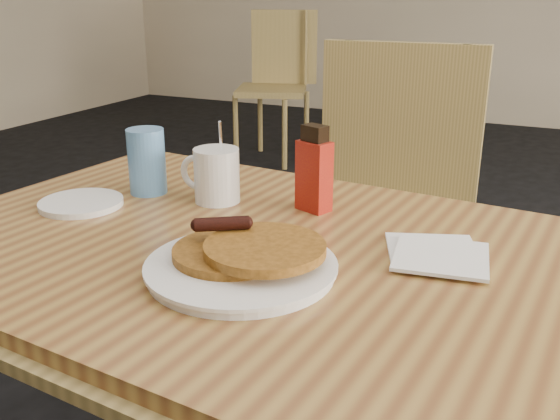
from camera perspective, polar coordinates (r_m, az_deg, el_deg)
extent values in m
cube|color=olive|center=(1.08, -2.10, -4.09)|extent=(1.30, 0.92, 0.04)
cube|color=#A68D4E|center=(1.08, -2.09, -4.82)|extent=(1.34, 0.97, 0.02)
cube|color=#A68D4E|center=(1.74, 8.53, -3.21)|extent=(0.48, 0.48, 0.04)
cube|color=#A68D4E|center=(1.85, 10.88, 7.00)|extent=(0.46, 0.06, 0.51)
cylinder|color=#A68D4E|center=(1.76, 0.29, -12.17)|extent=(0.04, 0.04, 0.47)
cylinder|color=#A68D4E|center=(1.98, 15.01, -9.02)|extent=(0.04, 0.04, 0.47)
cube|color=#A68D4E|center=(4.38, -0.78, 10.88)|extent=(0.59, 0.59, 0.04)
cube|color=#A68D4E|center=(4.53, 0.40, 14.67)|extent=(0.45, 0.20, 0.50)
cylinder|color=#A68D4E|center=(4.35, -4.07, 7.32)|extent=(0.04, 0.04, 0.47)
cylinder|color=#A68D4E|center=(4.51, 2.42, 7.82)|extent=(0.04, 0.04, 0.47)
cylinder|color=white|center=(0.96, -3.57, -5.37)|extent=(0.29, 0.29, 0.02)
cylinder|color=white|center=(0.96, -3.58, -4.99)|extent=(0.30, 0.30, 0.01)
cylinder|color=#A06221|center=(0.98, -4.48, -3.87)|extent=(0.18, 0.18, 0.01)
cylinder|color=#A06221|center=(0.95, -1.39, -3.52)|extent=(0.19, 0.19, 0.01)
cylinder|color=black|center=(1.00, -5.34, -1.26)|extent=(0.08, 0.07, 0.02)
cylinder|color=white|center=(1.27, -5.80, 3.17)|extent=(0.09, 0.09, 0.11)
torus|color=white|center=(1.30, -7.64, 3.42)|extent=(0.07, 0.01, 0.07)
cylinder|color=black|center=(1.26, -5.87, 5.18)|extent=(0.08, 0.08, 0.01)
cylinder|color=silver|center=(1.25, -5.34, 4.78)|extent=(0.03, 0.05, 0.16)
cube|color=maroon|center=(1.21, 3.13, 3.11)|extent=(0.07, 0.06, 0.14)
cube|color=black|center=(1.19, 3.21, 7.02)|extent=(0.05, 0.04, 0.03)
cube|color=white|center=(1.06, 13.82, -3.73)|extent=(0.19, 0.19, 0.01)
cube|color=white|center=(1.03, 14.51, -4.13)|extent=(0.17, 0.17, 0.01)
cylinder|color=#5994D2|center=(1.35, -12.08, 4.38)|extent=(0.09, 0.09, 0.14)
cylinder|color=white|center=(1.31, -17.72, 0.61)|extent=(0.21, 0.21, 0.01)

